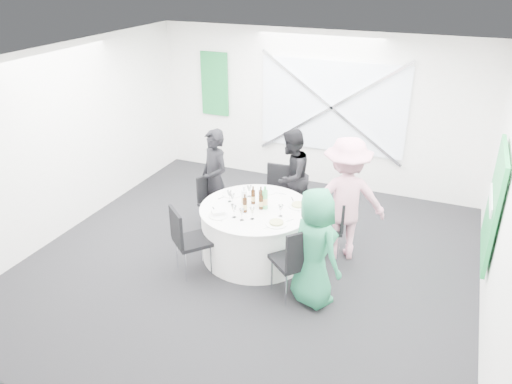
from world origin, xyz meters
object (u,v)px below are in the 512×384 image
at_px(clear_water_bottle, 244,198).
at_px(green_water_bottle, 265,200).
at_px(banquet_table, 256,232).
at_px(person_woman_pink, 345,199).
at_px(chair_back, 277,190).
at_px(chair_back_left, 212,199).
at_px(person_woman_green, 315,248).
at_px(chair_back_right, 332,223).
at_px(person_man_back, 291,177).
at_px(chair_front_right, 296,257).
at_px(chair_front_left, 186,236).
at_px(person_man_back_left, 215,179).

bearing_deg(clear_water_bottle, green_water_bottle, 7.94).
bearing_deg(green_water_bottle, banquet_table, -167.48).
bearing_deg(person_woman_pink, chair_back, -48.70).
bearing_deg(chair_back_left, person_woman_green, -93.67).
bearing_deg(person_woman_pink, chair_back_left, -22.79).
bearing_deg(person_woman_green, green_water_bottle, -4.38).
height_order(chair_back, chair_back_left, chair_back).
height_order(chair_back_left, chair_back_right, chair_back_right).
height_order(person_man_back, clear_water_bottle, person_man_back).
bearing_deg(chair_front_right, chair_front_left, -46.94).
relative_size(chair_back_left, person_woman_green, 0.57).
height_order(banquet_table, person_woman_pink, person_woman_pink).
bearing_deg(chair_front_left, person_man_back, -70.75).
distance_m(chair_front_left, person_woman_green, 1.74).
bearing_deg(person_man_back_left, green_water_bottle, 4.22).
bearing_deg(person_woman_green, chair_front_right, 42.41).
bearing_deg(clear_water_bottle, person_woman_pink, 20.44).
xyz_separation_m(chair_back_left, person_woman_green, (2.00, -1.17, 0.26)).
height_order(person_woman_green, green_water_bottle, person_woman_green).
distance_m(chair_back, person_man_back_left, 1.01).
height_order(person_man_back, person_woman_pink, person_woman_pink).
xyz_separation_m(banquet_table, clear_water_bottle, (-0.17, -0.01, 0.50)).
xyz_separation_m(chair_back, clear_water_bottle, (-0.10, -1.07, 0.32)).
xyz_separation_m(chair_front_left, green_water_bottle, (0.79, 0.81, 0.32)).
distance_m(banquet_table, person_woman_green, 1.32).
bearing_deg(person_man_back, chair_back_left, -51.12).
distance_m(chair_front_right, clear_water_bottle, 1.27).
bearing_deg(green_water_bottle, chair_back, 100.75).
height_order(person_man_back_left, person_man_back, person_man_back_left).
xyz_separation_m(chair_back, chair_front_right, (0.91, -1.79, 0.04)).
height_order(chair_back_right, person_woman_green, person_woman_green).
relative_size(person_woman_pink, person_woman_green, 1.17).
relative_size(chair_back, person_man_back_left, 0.60).
height_order(person_woman_pink, clear_water_bottle, person_woman_pink).
relative_size(chair_back, person_woman_pink, 0.53).
height_order(chair_back_left, person_man_back_left, person_man_back_left).
distance_m(person_woman_pink, green_water_bottle, 1.10).
bearing_deg(person_woman_pink, banquet_table, 0.00).
height_order(chair_back, clear_water_bottle, clear_water_bottle).
relative_size(person_man_back, clear_water_bottle, 5.18).
relative_size(chair_back_right, person_man_back, 0.59).
distance_m(banquet_table, chair_back, 1.08).
bearing_deg(chair_back_left, chair_front_right, -97.35).
height_order(person_man_back_left, person_woman_pink, person_woman_pink).
bearing_deg(clear_water_bottle, chair_back_left, 147.68).
height_order(banquet_table, chair_front_right, chair_front_right).
height_order(chair_back, person_man_back, person_man_back).
height_order(chair_front_right, chair_front_left, chair_front_right).
relative_size(chair_back_right, person_man_back_left, 0.57).
bearing_deg(person_woman_pink, chair_front_right, 53.70).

